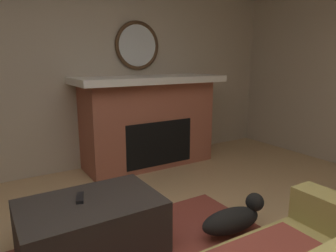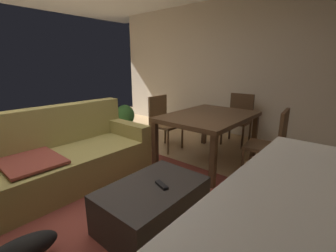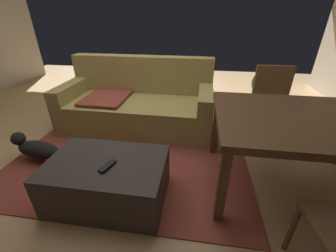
{
  "view_description": "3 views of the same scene",
  "coord_description": "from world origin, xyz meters",
  "px_view_note": "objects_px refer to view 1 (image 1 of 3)",
  "views": [
    {
      "loc": [
        0.7,
        1.07,
        1.38
      ],
      "look_at": [
        -0.28,
        -0.51,
        0.98
      ],
      "focal_mm": 32.96,
      "sensor_mm": 36.0,
      "label": 1
    },
    {
      "loc": [
        -1.24,
        -2.24,
        1.47
      ],
      "look_at": [
        0.62,
        -0.68,
        0.81
      ],
      "focal_mm": 24.61,
      "sensor_mm": 36.0,
      "label": 2
    },
    {
      "loc": [
        0.82,
        -2.24,
        1.48
      ],
      "look_at": [
        0.58,
        -0.6,
        0.6
      ],
      "focal_mm": 22.75,
      "sensor_mm": 36.0,
      "label": 3
    }
  ],
  "objects_px": {
    "tv_remote": "(80,198)",
    "small_dog": "(234,218)",
    "ottoman_coffee_table": "(91,227)",
    "round_wall_mirror": "(137,46)",
    "fireplace": "(149,121)"
  },
  "relations": [
    {
      "from": "tv_remote",
      "to": "small_dog",
      "type": "relative_size",
      "value": 0.28
    },
    {
      "from": "ottoman_coffee_table",
      "to": "small_dog",
      "type": "distance_m",
      "value": 1.09
    },
    {
      "from": "ottoman_coffee_table",
      "to": "tv_remote",
      "type": "distance_m",
      "value": 0.23
    },
    {
      "from": "round_wall_mirror",
      "to": "fireplace",
      "type": "bearing_deg",
      "value": 90.0
    },
    {
      "from": "fireplace",
      "to": "ottoman_coffee_table",
      "type": "xyz_separation_m",
      "value": [
        1.28,
        1.49,
        -0.39
      ]
    },
    {
      "from": "fireplace",
      "to": "small_dog",
      "type": "relative_size",
      "value": 3.34
    },
    {
      "from": "round_wall_mirror",
      "to": "tv_remote",
      "type": "distance_m",
      "value": 2.45
    },
    {
      "from": "fireplace",
      "to": "round_wall_mirror",
      "type": "relative_size",
      "value": 3.01
    },
    {
      "from": "fireplace",
      "to": "round_wall_mirror",
      "type": "xyz_separation_m",
      "value": [
        0.0,
        -0.29,
        0.96
      ]
    },
    {
      "from": "small_dog",
      "to": "tv_remote",
      "type": "bearing_deg",
      "value": -23.9
    },
    {
      "from": "tv_remote",
      "to": "small_dog",
      "type": "bearing_deg",
      "value": 174.29
    },
    {
      "from": "ottoman_coffee_table",
      "to": "round_wall_mirror",
      "type": "bearing_deg",
      "value": -125.77
    },
    {
      "from": "fireplace",
      "to": "small_dog",
      "type": "height_order",
      "value": "fireplace"
    },
    {
      "from": "ottoman_coffee_table",
      "to": "small_dog",
      "type": "relative_size",
      "value": 1.71
    },
    {
      "from": "round_wall_mirror",
      "to": "tv_remote",
      "type": "height_order",
      "value": "round_wall_mirror"
    }
  ]
}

